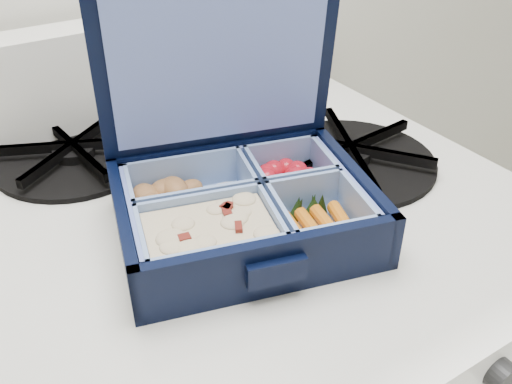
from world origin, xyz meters
TOP-DOWN VIEW (x-y plane):
  - bento_box at (0.34, 1.66)m, footprint 0.26×0.23m
  - burner_grate at (0.51, 1.70)m, footprint 0.22×0.22m
  - burner_grate_rear at (0.25, 1.88)m, footprint 0.24×0.24m
  - fork at (0.39, 1.78)m, footprint 0.06×0.17m

SIDE VIEW (x-z plane):
  - fork at x=0.39m, z-range 0.82..0.82m
  - burner_grate_rear at x=0.25m, z-range 0.82..0.84m
  - burner_grate at x=0.51m, z-range 0.82..0.84m
  - bento_box at x=0.34m, z-range 0.82..0.87m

